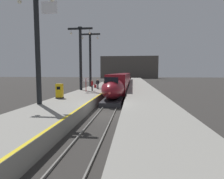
% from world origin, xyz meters
% --- Properties ---
extents(ground_plane, '(260.00, 260.00, 0.00)m').
position_xyz_m(ground_plane, '(0.00, 0.00, 0.00)').
color(ground_plane, '#33302D').
extents(platform_left, '(4.80, 110.00, 1.05)m').
position_xyz_m(platform_left, '(-4.05, 24.75, 0.53)').
color(platform_left, gray).
rests_on(platform_left, ground).
extents(platform_right, '(4.80, 110.00, 1.05)m').
position_xyz_m(platform_right, '(4.05, 24.75, 0.53)').
color(platform_right, gray).
rests_on(platform_right, ground).
extents(platform_left_safety_stripe, '(0.20, 107.80, 0.01)m').
position_xyz_m(platform_left_safety_stripe, '(-1.77, 24.75, 1.05)').
color(platform_left_safety_stripe, yellow).
rests_on(platform_left_safety_stripe, platform_left).
extents(rail_main_left, '(0.08, 110.00, 0.12)m').
position_xyz_m(rail_main_left, '(-0.75, 27.50, 0.06)').
color(rail_main_left, slate).
rests_on(rail_main_left, ground).
extents(rail_main_right, '(0.08, 110.00, 0.12)m').
position_xyz_m(rail_main_right, '(0.75, 27.50, 0.06)').
color(rail_main_right, slate).
rests_on(rail_main_right, ground).
extents(highspeed_train_main, '(2.92, 57.26, 3.60)m').
position_xyz_m(highspeed_train_main, '(0.00, 30.97, 1.95)').
color(highspeed_train_main, maroon).
rests_on(highspeed_train_main, ground).
extents(station_column_near, '(4.00, 0.68, 9.96)m').
position_xyz_m(station_column_near, '(-5.85, -0.86, 7.09)').
color(station_column_near, black).
rests_on(station_column_near, platform_left).
extents(station_column_mid, '(4.00, 0.68, 10.01)m').
position_xyz_m(station_column_mid, '(-5.90, 12.88, 7.01)').
color(station_column_mid, black).
rests_on(station_column_mid, platform_left).
extents(station_column_far, '(4.00, 0.68, 10.50)m').
position_xyz_m(station_column_far, '(-5.90, 19.80, 7.27)').
color(station_column_far, black).
rests_on(station_column_far, platform_left).
extents(passenger_near_edge, '(0.56, 0.30, 1.69)m').
position_xyz_m(passenger_near_edge, '(-2.55, 17.02, 2.04)').
color(passenger_near_edge, '#23232D').
rests_on(passenger_near_edge, platform_left).
extents(passenger_mid_platform, '(0.56, 0.30, 1.69)m').
position_xyz_m(passenger_mid_platform, '(-3.54, 14.97, 2.04)').
color(passenger_mid_platform, '#23232D').
rests_on(passenger_mid_platform, platform_left).
extents(passenger_far_waiting, '(0.30, 0.56, 1.69)m').
position_xyz_m(passenger_far_waiting, '(-3.75, 11.51, 2.04)').
color(passenger_far_waiting, '#23232D').
rests_on(passenger_far_waiting, platform_left).
extents(rolling_suitcase, '(0.40, 0.22, 0.98)m').
position_xyz_m(rolling_suitcase, '(-4.42, 17.23, 1.35)').
color(rolling_suitcase, maroon).
rests_on(rolling_suitcase, platform_left).
extents(ticket_machine_yellow, '(0.76, 0.62, 1.60)m').
position_xyz_m(ticket_machine_yellow, '(-5.55, 2.99, 1.79)').
color(ticket_machine_yellow, yellow).
rests_on(ticket_machine_yellow, platform_left).
extents(departure_info_board, '(0.90, 0.10, 2.12)m').
position_xyz_m(departure_info_board, '(-4.42, 10.32, 2.56)').
color(departure_info_board, maroon).
rests_on(departure_info_board, platform_left).
extents(terminus_back_wall, '(36.00, 2.00, 14.00)m').
position_xyz_m(terminus_back_wall, '(0.00, 102.00, 7.00)').
color(terminus_back_wall, '#4C4742').
rests_on(terminus_back_wall, ground).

